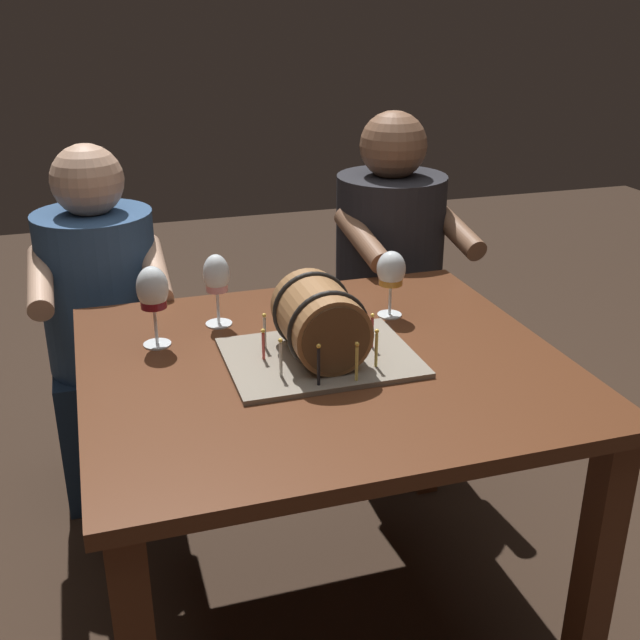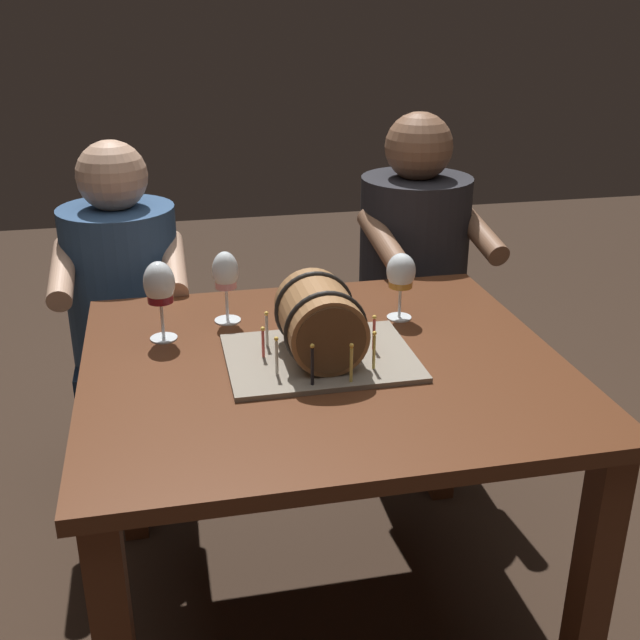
# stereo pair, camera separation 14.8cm
# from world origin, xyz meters

# --- Properties ---
(ground_plane) EXTENTS (8.00, 8.00, 0.00)m
(ground_plane) POSITION_xyz_m (0.00, 0.00, 0.00)
(ground_plane) COLOR #332319
(dining_table) EXTENTS (1.10, 0.99, 0.75)m
(dining_table) POSITION_xyz_m (0.00, 0.00, 0.63)
(dining_table) COLOR #562D19
(dining_table) RESTS_ON ground
(barrel_cake) EXTENTS (0.43, 0.33, 0.19)m
(barrel_cake) POSITION_xyz_m (-0.01, 0.00, 0.83)
(barrel_cake) COLOR gray
(barrel_cake) RESTS_ON dining_table
(wine_glass_amber) EXTENTS (0.08, 0.08, 0.18)m
(wine_glass_amber) POSITION_xyz_m (0.25, 0.20, 0.87)
(wine_glass_amber) COLOR white
(wine_glass_amber) RESTS_ON dining_table
(wine_glass_rose) EXTENTS (0.07, 0.07, 0.19)m
(wine_glass_rose) POSITION_xyz_m (-0.19, 0.28, 0.87)
(wine_glass_rose) COLOR white
(wine_glass_rose) RESTS_ON dining_table
(wine_glass_red) EXTENTS (0.08, 0.08, 0.20)m
(wine_glass_red) POSITION_xyz_m (-0.36, 0.20, 0.88)
(wine_glass_red) COLOR white
(wine_glass_red) RESTS_ON dining_table
(person_seated_left) EXTENTS (0.39, 0.47, 1.14)m
(person_seated_left) POSITION_xyz_m (-0.47, 0.76, 0.53)
(person_seated_left) COLOR #1B2D46
(person_seated_left) RESTS_ON ground
(person_seated_right) EXTENTS (0.41, 0.49, 1.19)m
(person_seated_right) POSITION_xyz_m (0.47, 0.76, 0.57)
(person_seated_right) COLOR black
(person_seated_right) RESTS_ON ground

